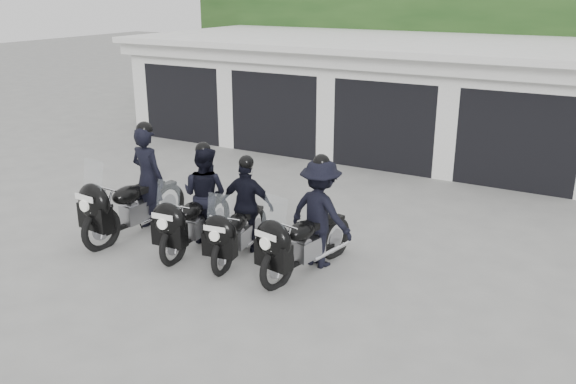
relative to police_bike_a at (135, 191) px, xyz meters
The scene contains 7 objects.
ground 2.64m from the police_bike_a, 14.58° to the left, with size 80.00×80.00×0.00m, color gray.
garage_block 9.04m from the police_bike_a, 74.43° to the left, with size 16.40×6.80×2.96m.
background_vegetation 13.97m from the police_bike_a, 78.35° to the left, with size 20.00×3.90×5.80m.
police_bike_a is the anchor object (origin of this frame).
police_bike_b 1.34m from the police_bike_a, ahead, with size 0.90×2.16×1.88m.
police_bike_c 2.22m from the police_bike_a, ahead, with size 1.02×2.01×1.75m.
police_bike_d 3.50m from the police_bike_a, ahead, with size 1.25×2.20×1.93m.
Camera 1 is at (5.14, -8.36, 4.35)m, focal length 38.00 mm.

